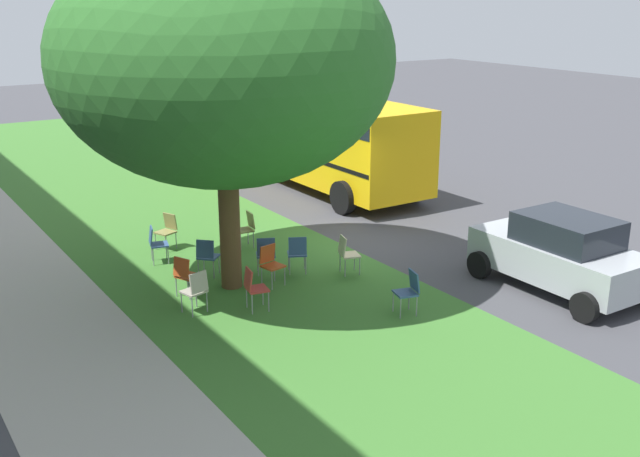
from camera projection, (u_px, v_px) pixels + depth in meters
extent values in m
plane|color=#424247|center=(355.00, 246.00, 18.66)|extent=(80.00, 80.00, 0.00)
cube|color=#3D752D|center=(240.00, 271.00, 16.99)|extent=(48.00, 6.00, 0.01)
cube|color=#ADA89E|center=(40.00, 314.00, 14.69)|extent=(48.00, 2.80, 0.01)
cylinder|color=brown|center=(229.00, 216.00, 15.62)|extent=(0.44, 0.44, 3.16)
ellipsoid|color=#2D6B28|center=(223.00, 59.00, 14.67)|extent=(6.75, 6.75, 4.99)
cube|color=#335184|center=(159.00, 245.00, 17.39)|extent=(0.51, 0.50, 0.04)
cube|color=#335184|center=(151.00, 235.00, 17.26)|extent=(0.41, 0.19, 0.40)
cylinder|color=gray|center=(168.00, 256.00, 17.34)|extent=(0.02, 0.02, 0.42)
cylinder|color=gray|center=(166.00, 251.00, 17.67)|extent=(0.02, 0.02, 0.42)
cylinder|color=gray|center=(153.00, 257.00, 17.24)|extent=(0.02, 0.02, 0.42)
cylinder|color=gray|center=(152.00, 252.00, 17.57)|extent=(0.02, 0.02, 0.42)
cube|color=#B7332D|center=(257.00, 289.00, 14.78)|extent=(0.49, 0.47, 0.04)
cube|color=#B7332D|center=(248.00, 279.00, 14.64)|extent=(0.41, 0.16, 0.40)
cylinder|color=gray|center=(269.00, 302.00, 14.75)|extent=(0.02, 0.02, 0.42)
cylinder|color=gray|center=(263.00, 295.00, 15.07)|extent=(0.02, 0.02, 0.42)
cylinder|color=gray|center=(252.00, 304.00, 14.63)|extent=(0.02, 0.02, 0.42)
cylinder|color=gray|center=(247.00, 298.00, 14.95)|extent=(0.02, 0.02, 0.42)
cube|color=#335184|center=(297.00, 254.00, 16.78)|extent=(0.55, 0.56, 0.04)
cube|color=#335184|center=(298.00, 246.00, 16.54)|extent=(0.26, 0.39, 0.40)
cylinder|color=gray|center=(304.00, 260.00, 17.03)|extent=(0.02, 0.02, 0.42)
cylinder|color=gray|center=(289.00, 261.00, 16.99)|extent=(0.02, 0.02, 0.42)
cylinder|color=gray|center=(306.00, 266.00, 16.71)|extent=(0.02, 0.02, 0.42)
cylinder|color=gray|center=(290.00, 266.00, 16.67)|extent=(0.02, 0.02, 0.42)
cube|color=#335184|center=(208.00, 257.00, 16.59)|extent=(0.58, 0.58, 0.04)
cube|color=#335184|center=(205.00, 249.00, 16.35)|extent=(0.35, 0.34, 0.40)
cylinder|color=gray|center=(219.00, 264.00, 16.78)|extent=(0.02, 0.02, 0.42)
cylinder|color=gray|center=(204.00, 263.00, 16.86)|extent=(0.02, 0.02, 0.42)
cylinder|color=gray|center=(214.00, 270.00, 16.46)|extent=(0.02, 0.02, 0.42)
cylinder|color=gray|center=(198.00, 268.00, 16.54)|extent=(0.02, 0.02, 0.42)
cube|color=beige|center=(350.00, 255.00, 16.70)|extent=(0.52, 0.50, 0.04)
cube|color=beige|center=(342.00, 245.00, 16.58)|extent=(0.41, 0.20, 0.40)
cylinder|color=gray|center=(360.00, 267.00, 16.65)|extent=(0.02, 0.02, 0.42)
cylinder|color=gray|center=(354.00, 261.00, 16.98)|extent=(0.02, 0.02, 0.42)
cylinder|color=gray|center=(345.00, 268.00, 16.56)|extent=(0.02, 0.02, 0.42)
cylinder|color=gray|center=(340.00, 263.00, 16.89)|extent=(0.02, 0.02, 0.42)
cube|color=#ADA393|center=(194.00, 291.00, 14.66)|extent=(0.49, 0.50, 0.04)
cube|color=#ADA393|center=(199.00, 282.00, 14.47)|extent=(0.18, 0.41, 0.40)
cylinder|color=gray|center=(196.00, 297.00, 14.97)|extent=(0.02, 0.02, 0.42)
cylinder|color=gray|center=(182.00, 303.00, 14.72)|extent=(0.02, 0.02, 0.42)
cylinder|color=gray|center=(207.00, 302.00, 14.74)|extent=(0.02, 0.02, 0.42)
cylinder|color=gray|center=(192.00, 307.00, 14.49)|extent=(0.02, 0.02, 0.42)
cube|color=olive|center=(165.00, 232.00, 18.27)|extent=(0.54, 0.53, 0.04)
cube|color=olive|center=(170.00, 221.00, 18.34)|extent=(0.40, 0.23, 0.40)
cylinder|color=gray|center=(156.00, 242.00, 18.31)|extent=(0.02, 0.02, 0.42)
cylinder|color=gray|center=(166.00, 244.00, 18.11)|extent=(0.02, 0.02, 0.42)
cylinder|color=gray|center=(166.00, 238.00, 18.57)|extent=(0.02, 0.02, 0.42)
cylinder|color=gray|center=(176.00, 241.00, 18.37)|extent=(0.02, 0.02, 0.42)
cube|color=#335184|center=(405.00, 293.00, 14.58)|extent=(0.51, 0.50, 0.04)
cube|color=#335184|center=(414.00, 281.00, 14.56)|extent=(0.41, 0.19, 0.40)
cylinder|color=gray|center=(393.00, 302.00, 14.76)|extent=(0.02, 0.02, 0.42)
cylinder|color=gray|center=(401.00, 309.00, 14.44)|extent=(0.02, 0.02, 0.42)
cylinder|color=gray|center=(409.00, 299.00, 14.86)|extent=(0.02, 0.02, 0.42)
cylinder|color=gray|center=(417.00, 306.00, 14.54)|extent=(0.02, 0.02, 0.42)
cube|color=#335184|center=(266.00, 255.00, 16.72)|extent=(0.54, 0.55, 0.04)
cube|color=#335184|center=(266.00, 247.00, 16.48)|extent=(0.25, 0.40, 0.40)
cylinder|color=gray|center=(274.00, 261.00, 16.97)|extent=(0.02, 0.02, 0.42)
cylinder|color=gray|center=(258.00, 262.00, 16.93)|extent=(0.02, 0.02, 0.42)
cylinder|color=gray|center=(275.00, 267.00, 16.65)|extent=(0.02, 0.02, 0.42)
cylinder|color=gray|center=(258.00, 267.00, 16.61)|extent=(0.02, 0.02, 0.42)
cube|color=#C64C1E|center=(273.00, 266.00, 16.01)|extent=(0.47, 0.49, 0.04)
cube|color=#C64C1E|center=(267.00, 254.00, 16.06)|extent=(0.16, 0.41, 0.40)
cylinder|color=gray|center=(272.00, 280.00, 15.84)|extent=(0.02, 0.02, 0.42)
cylinder|color=gray|center=(285.00, 276.00, 16.08)|extent=(0.02, 0.02, 0.42)
cylinder|color=gray|center=(262.00, 276.00, 16.07)|extent=(0.02, 0.02, 0.42)
cylinder|color=gray|center=(274.00, 272.00, 16.31)|extent=(0.02, 0.02, 0.42)
cube|color=olive|center=(244.00, 230.00, 18.44)|extent=(0.46, 0.44, 0.04)
cube|color=olive|center=(251.00, 220.00, 18.45)|extent=(0.41, 0.13, 0.40)
cylinder|color=gray|center=(235.00, 238.00, 18.59)|extent=(0.02, 0.02, 0.42)
cylinder|color=gray|center=(241.00, 242.00, 18.28)|extent=(0.02, 0.02, 0.42)
cylinder|color=gray|center=(248.00, 236.00, 18.74)|extent=(0.02, 0.02, 0.42)
cylinder|color=gray|center=(254.00, 240.00, 18.43)|extent=(0.02, 0.02, 0.42)
cube|color=#C64C1E|center=(188.00, 276.00, 15.47)|extent=(0.55, 0.54, 0.04)
cube|color=#C64C1E|center=(181.00, 268.00, 15.25)|extent=(0.40, 0.24, 0.40)
cylinder|color=gray|center=(201.00, 285.00, 15.58)|extent=(0.02, 0.02, 0.42)
cylinder|color=gray|center=(188.00, 282.00, 15.77)|extent=(0.02, 0.02, 0.42)
cylinder|color=gray|center=(189.00, 291.00, 15.31)|extent=(0.02, 0.02, 0.42)
cylinder|color=gray|center=(176.00, 287.00, 15.49)|extent=(0.02, 0.02, 0.42)
cube|color=#ADB2B7|center=(558.00, 259.00, 15.72)|extent=(3.70, 1.64, 0.76)
cube|color=#1E232B|center=(567.00, 232.00, 15.41)|extent=(1.90, 1.44, 0.64)
cylinder|color=black|center=(479.00, 265.00, 16.50)|extent=(0.60, 0.18, 0.60)
cylinder|color=black|center=(534.00, 251.00, 17.41)|extent=(0.60, 0.18, 0.60)
cylinder|color=black|center=(585.00, 307.00, 14.26)|extent=(0.60, 0.18, 0.60)
cube|color=yellow|center=(305.00, 132.00, 24.73)|extent=(10.40, 2.44, 2.50)
cube|color=black|center=(305.00, 142.00, 24.83)|extent=(10.30, 2.46, 0.12)
cube|color=black|center=(305.00, 104.00, 24.46)|extent=(10.30, 2.46, 0.56)
cylinder|color=black|center=(219.00, 150.00, 27.61)|extent=(0.96, 0.28, 0.96)
cylinder|color=black|center=(278.00, 143.00, 28.92)|extent=(0.96, 0.28, 0.96)
cylinder|color=black|center=(343.00, 197.00, 21.22)|extent=(0.96, 0.28, 0.96)
cylinder|color=black|center=(412.00, 186.00, 22.53)|extent=(0.96, 0.28, 0.96)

